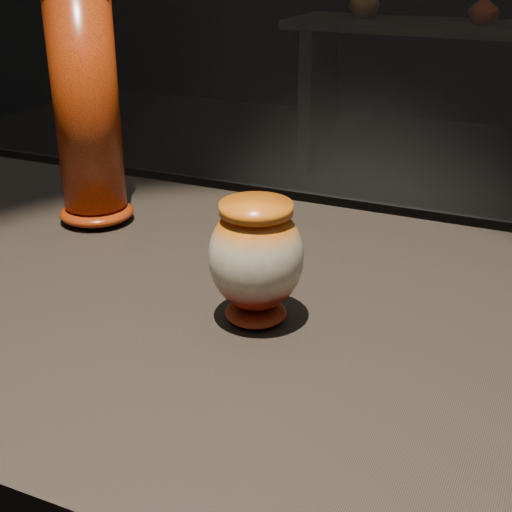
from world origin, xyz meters
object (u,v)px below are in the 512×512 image
at_px(tall_vase, 87,110).
at_px(back_shelf, 458,71).
at_px(display_plinth, 322,487).
at_px(main_vase, 256,258).

height_order(tall_vase, back_shelf, tall_vase).
distance_m(display_plinth, main_vase, 0.37).
relative_size(display_plinth, main_vase, 12.77).
height_order(display_plinth, tall_vase, tall_vase).
xyz_separation_m(display_plinth, back_shelf, (-0.41, 3.54, 0.01)).
xyz_separation_m(main_vase, tall_vase, (-0.39, 0.20, 0.10)).
height_order(main_vase, back_shelf, main_vase).
distance_m(display_plinth, back_shelf, 3.56).
bearing_deg(main_vase, display_plinth, 22.83).
distance_m(tall_vase, back_shelf, 3.40).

